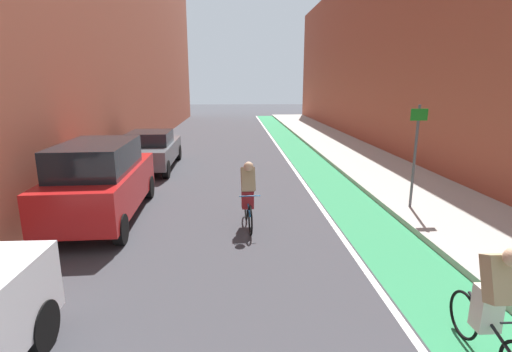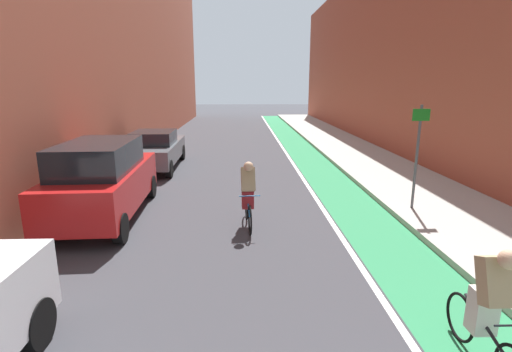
% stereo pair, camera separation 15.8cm
% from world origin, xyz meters
% --- Properties ---
extents(ground_plane, '(98.12, 98.12, 0.00)m').
position_xyz_m(ground_plane, '(0.00, 18.30, 0.00)').
color(ground_plane, '#38383D').
extents(bike_lane_paint, '(1.60, 44.60, 0.00)m').
position_xyz_m(bike_lane_paint, '(3.43, 20.30, 0.00)').
color(bike_lane_paint, '#2D8451').
rests_on(bike_lane_paint, ground).
extents(lane_divider_stripe, '(0.12, 44.60, 0.00)m').
position_xyz_m(lane_divider_stripe, '(2.53, 20.30, 0.00)').
color(lane_divider_stripe, white).
rests_on(lane_divider_stripe, ground).
extents(sidewalk_right, '(3.32, 44.60, 0.14)m').
position_xyz_m(sidewalk_right, '(5.89, 20.30, 0.07)').
color(sidewalk_right, '#A8A59E').
rests_on(sidewalk_right, ground).
extents(building_facade_right, '(2.40, 40.60, 10.17)m').
position_xyz_m(building_facade_right, '(8.75, 22.30, 5.09)').
color(building_facade_right, '#9E4C38').
rests_on(building_facade_right, ground).
extents(parked_suv_red, '(1.99, 4.63, 1.98)m').
position_xyz_m(parked_suv_red, '(-3.18, 10.36, 1.02)').
color(parked_suv_red, red).
rests_on(parked_suv_red, ground).
extents(parked_sedan_gray, '(1.91, 4.68, 1.53)m').
position_xyz_m(parked_sedan_gray, '(-3.18, 16.36, 0.79)').
color(parked_sedan_gray, '#595B60').
rests_on(parked_sedan_gray, ground).
extents(cyclist_lead, '(0.48, 1.70, 1.60)m').
position_xyz_m(cyclist_lead, '(3.19, 4.80, 0.81)').
color(cyclist_lead, black).
rests_on(cyclist_lead, ground).
extents(cyclist_mid, '(0.48, 1.74, 1.63)m').
position_xyz_m(cyclist_mid, '(0.45, 9.62, 0.85)').
color(cyclist_mid, black).
rests_on(cyclist_mid, ground).
extents(street_sign_post, '(0.44, 0.07, 2.70)m').
position_xyz_m(street_sign_post, '(4.83, 10.45, 1.74)').
color(street_sign_post, '#4C4C51').
rests_on(street_sign_post, sidewalk_right).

